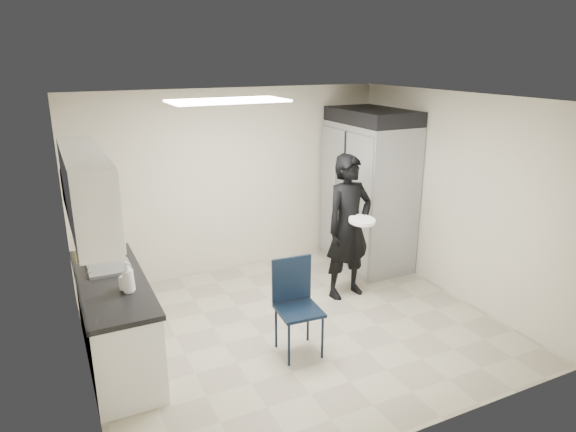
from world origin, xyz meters
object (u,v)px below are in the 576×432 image
folding_chair (299,311)px  man_tuxedo (349,227)px  commercial_fridge (369,196)px  lower_counter (116,322)px

folding_chair → man_tuxedo: size_ratio=0.53×
commercial_fridge → man_tuxedo: size_ratio=1.12×
commercial_fridge → folding_chair: bearing=-139.1°
man_tuxedo → commercial_fridge: bearing=36.7°
lower_counter → commercial_fridge: 3.98m
lower_counter → folding_chair: bearing=-21.9°
folding_chair → lower_counter: bearing=162.3°
lower_counter → man_tuxedo: bearing=5.3°
commercial_fridge → folding_chair: 2.76m
commercial_fridge → folding_chair: size_ratio=2.13×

